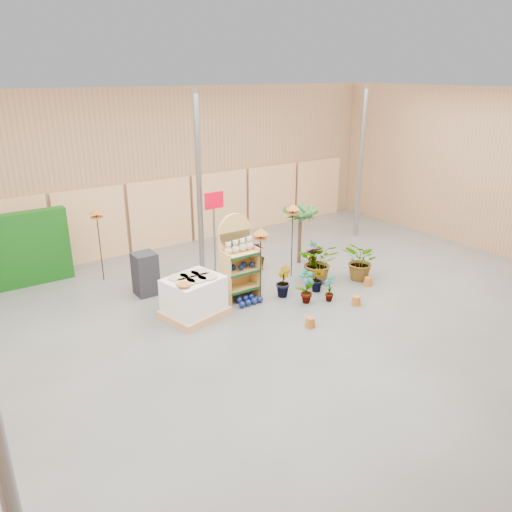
{
  "coord_description": "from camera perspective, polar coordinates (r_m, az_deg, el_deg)",
  "views": [
    {
      "loc": [
        -5.61,
        -7.09,
        4.87
      ],
      "look_at": [
        0.3,
        1.5,
        1.0
      ],
      "focal_mm": 35.0,
      "sensor_mm": 36.0,
      "label": 1
    }
  ],
  "objects": [
    {
      "name": "room",
      "position": [
        10.13,
        0.49,
        5.16
      ],
      "size": [
        15.2,
        12.1,
        4.7
      ],
      "color": "#54544F",
      "rests_on": "ground"
    },
    {
      "name": "display_shelf",
      "position": [
        11.19,
        -2.2,
        -0.45
      ],
      "size": [
        0.82,
        0.52,
        1.96
      ],
      "rotation": [
        0.0,
        0.0,
        -0.01
      ],
      "color": "tan",
      "rests_on": "ground"
    },
    {
      "name": "teddy_bears",
      "position": [
        11.02,
        -1.85,
        1.12
      ],
      "size": [
        0.72,
        0.19,
        0.31
      ],
      "color": "beige",
      "rests_on": "display_shelf"
    },
    {
      "name": "gazing_balls_shelf",
      "position": [
        11.14,
        -1.86,
        -1.23
      ],
      "size": [
        0.72,
        0.25,
        0.14
      ],
      "color": "navy",
      "rests_on": "display_shelf"
    },
    {
      "name": "gazing_balls_floor",
      "position": [
        11.16,
        -0.86,
        -5.08
      ],
      "size": [
        0.63,
        0.39,
        0.15
      ],
      "color": "navy",
      "rests_on": "ground"
    },
    {
      "name": "pallet_stack",
      "position": [
        10.54,
        -7.11,
        -4.66
      ],
      "size": [
        1.42,
        1.27,
        0.9
      ],
      "rotation": [
        0.0,
        0.0,
        0.23
      ],
      "color": "tan",
      "rests_on": "ground"
    },
    {
      "name": "charcoal_planters",
      "position": [
        11.74,
        -12.52,
        -2.0
      ],
      "size": [
        0.5,
        0.5,
        1.0
      ],
      "color": "black",
      "rests_on": "ground"
    },
    {
      "name": "trellis_stock",
      "position": [
        13.04,
        -24.82,
        0.7
      ],
      "size": [
        2.0,
        0.3,
        1.8
      ],
      "primitive_type": "cube",
      "color": "#0F4A0E",
      "rests_on": "ground"
    },
    {
      "name": "offer_sign",
      "position": [
        12.04,
        -4.79,
        4.38
      ],
      "size": [
        0.5,
        0.08,
        2.2
      ],
      "color": "gray",
      "rests_on": "ground"
    },
    {
      "name": "bird_table_front",
      "position": [
        10.62,
        0.54,
        2.58
      ],
      "size": [
        0.34,
        0.34,
        1.76
      ],
      "color": "black",
      "rests_on": "ground"
    },
    {
      "name": "bird_table_right",
      "position": [
        12.13,
        4.24,
        5.36
      ],
      "size": [
        0.34,
        0.34,
        1.88
      ],
      "color": "black",
      "rests_on": "ground"
    },
    {
      "name": "bird_table_back",
      "position": [
        12.43,
        -17.8,
        4.7
      ],
      "size": [
        0.34,
        0.34,
        1.85
      ],
      "color": "black",
      "rests_on": "ground"
    },
    {
      "name": "palm",
      "position": [
        13.15,
        5.1,
        4.93
      ],
      "size": [
        0.7,
        0.7,
        1.64
      ],
      "color": "#4B3724",
      "rests_on": "ground"
    },
    {
      "name": "potted_plant_0",
      "position": [
        11.1,
        5.77,
        -3.44
      ],
      "size": [
        0.44,
        0.3,
        0.82
      ],
      "primitive_type": "imported",
      "rotation": [
        0.0,
        0.0,
        0.02
      ],
      "color": "#23581F",
      "rests_on": "ground"
    },
    {
      "name": "potted_plant_1",
      "position": [
        11.44,
        3.06,
        -2.91
      ],
      "size": [
        0.47,
        0.5,
        0.71
      ],
      "primitive_type": "imported",
      "rotation": [
        0.0,
        0.0,
        1.06
      ],
      "color": "#23581F",
      "rests_on": "ground"
    },
    {
      "name": "potted_plant_2",
      "position": [
        12.18,
        7.24,
        -0.66
      ],
      "size": [
        1.27,
        1.27,
        1.07
      ],
      "primitive_type": "imported",
      "rotation": [
        0.0,
        0.0,
        5.5
      ],
      "color": "#23581F",
      "rests_on": "ground"
    },
    {
      "name": "potted_plant_3",
      "position": [
        12.3,
        6.6,
        -0.84
      ],
      "size": [
        0.65,
        0.65,
        0.9
      ],
      "primitive_type": "imported",
      "rotation": [
        0.0,
        0.0,
        2.77
      ],
      "color": "#23581F",
      "rests_on": "ground"
    },
    {
      "name": "potted_plant_4",
      "position": [
        13.33,
        6.51,
        0.4
      ],
      "size": [
        0.42,
        0.34,
        0.7
      ],
      "primitive_type": "imported",
      "rotation": [
        0.0,
        0.0,
        0.28
      ],
      "color": "#23581F",
      "rests_on": "ground"
    },
    {
      "name": "potted_plant_5",
      "position": [
        12.06,
        0.16,
        -1.97
      ],
      "size": [
        0.35,
        0.38,
        0.57
      ],
      "primitive_type": "imported",
      "rotation": [
        0.0,
        0.0,
        5.07
      ],
      "color": "#23581F",
      "rests_on": "ground"
    },
    {
      "name": "potted_plant_8",
      "position": [
        11.31,
        8.38,
        -3.66
      ],
      "size": [
        0.32,
        0.38,
        0.62
      ],
      "primitive_type": "imported",
      "rotation": [
        0.0,
        0.0,
        4.36
      ],
      "color": "#23581F",
      "rests_on": "ground"
    },
    {
      "name": "potted_plant_9",
      "position": [
        11.73,
        7.09,
        -2.65
      ],
      "size": [
        0.34,
        0.39,
        0.63
      ],
      "primitive_type": "imported",
      "rotation": [
        0.0,
        0.0,
        4.88
      ],
      "color": "#23581F",
      "rests_on": "ground"
    },
    {
      "name": "potted_plant_10",
      "position": [
        12.51,
        12.0,
        -0.6
      ],
      "size": [
        0.89,
        0.99,
        0.98
      ],
      "primitive_type": "imported",
      "rotation": [
        0.0,
        0.0,
        4.56
      ],
      "color": "#23581F",
      "rests_on": "ground"
    },
    {
      "name": "potted_plant_11",
      "position": [
        12.96,
        0.09,
        0.06
      ],
      "size": [
        0.57,
        0.57,
        0.75
      ],
      "primitive_type": "imported",
      "rotation": [
        0.0,
        0.0,
        2.09
      ],
      "color": "#23581F",
      "rests_on": "ground"
    }
  ]
}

